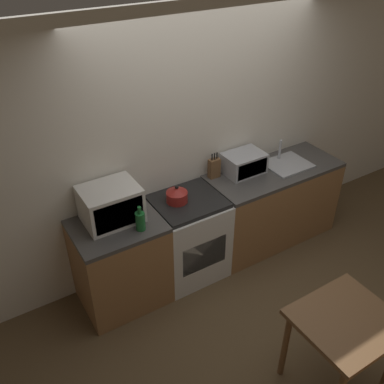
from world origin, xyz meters
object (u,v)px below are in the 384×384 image
(stove_range, at_px, (188,237))
(toaster_oven, at_px, (244,163))
(microwave, at_px, (111,204))
(bottle, at_px, (140,221))
(dining_table, at_px, (345,330))
(kettle, at_px, (177,195))

(stove_range, relative_size, toaster_oven, 2.16)
(microwave, distance_m, bottle, 0.31)
(toaster_oven, xyz_separation_m, dining_table, (-0.44, -1.83, -0.39))
(kettle, bearing_deg, microwave, 174.88)
(stove_range, xyz_separation_m, microwave, (-0.73, 0.09, 0.62))
(bottle, distance_m, dining_table, 1.81)
(stove_range, relative_size, bottle, 3.86)
(kettle, bearing_deg, dining_table, -76.48)
(dining_table, bearing_deg, bottle, 120.20)
(bottle, height_order, toaster_oven, bottle)
(toaster_oven, bearing_deg, stove_range, -169.83)
(bottle, bearing_deg, kettle, 22.90)
(kettle, relative_size, dining_table, 0.27)
(bottle, relative_size, dining_table, 0.32)
(microwave, relative_size, dining_table, 0.67)
(bottle, xyz_separation_m, toaster_oven, (1.34, 0.30, 0.02))
(stove_range, xyz_separation_m, bottle, (-0.57, -0.17, 0.54))
(bottle, bearing_deg, microwave, 120.94)
(kettle, xyz_separation_m, microwave, (-0.63, 0.06, 0.09))
(kettle, height_order, bottle, bottle)
(stove_range, relative_size, microwave, 1.82)
(bottle, bearing_deg, dining_table, -59.80)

